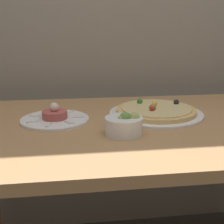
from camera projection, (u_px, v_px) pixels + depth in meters
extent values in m
cube|color=#AD7F51|center=(141.00, 127.00, 1.14)|extent=(1.41, 0.81, 0.03)
cylinder|color=white|center=(156.00, 114.00, 1.22)|extent=(0.36, 0.36, 0.01)
cylinder|color=#DBB26B|center=(156.00, 111.00, 1.22)|extent=(0.31, 0.31, 0.02)
cylinder|color=#E0C684|center=(156.00, 108.00, 1.21)|extent=(0.27, 0.27, 0.01)
sphere|color=#387F33|center=(140.00, 101.00, 1.28)|extent=(0.02, 0.02, 0.02)
sphere|color=gold|center=(154.00, 104.00, 1.23)|extent=(0.02, 0.02, 0.02)
sphere|color=#997047|center=(153.00, 108.00, 1.18)|extent=(0.03, 0.03, 0.03)
sphere|color=#B22D23|center=(152.00, 109.00, 1.16)|extent=(0.02, 0.02, 0.02)
sphere|color=black|center=(176.00, 102.00, 1.27)|extent=(0.02, 0.02, 0.02)
cylinder|color=white|center=(55.00, 120.00, 1.14)|extent=(0.25, 0.25, 0.01)
cylinder|color=#B2514C|center=(55.00, 115.00, 1.14)|extent=(0.09, 0.09, 0.03)
sphere|color=silver|center=(54.00, 107.00, 1.13)|extent=(0.03, 0.03, 0.03)
cube|color=white|center=(78.00, 117.00, 1.15)|extent=(0.04, 0.02, 0.01)
cube|color=white|center=(69.00, 112.00, 1.21)|extent=(0.04, 0.04, 0.01)
cube|color=white|center=(51.00, 112.00, 1.22)|extent=(0.02, 0.04, 0.01)
cube|color=white|center=(34.00, 116.00, 1.17)|extent=(0.04, 0.03, 0.01)
cube|color=white|center=(32.00, 121.00, 1.10)|extent=(0.04, 0.03, 0.01)
cube|color=white|center=(48.00, 125.00, 1.06)|extent=(0.02, 0.04, 0.01)
cube|color=white|center=(69.00, 122.00, 1.08)|extent=(0.04, 0.04, 0.01)
cylinder|color=white|center=(124.00, 126.00, 1.00)|extent=(0.12, 0.12, 0.06)
sphere|color=#A3B25B|center=(134.00, 118.00, 1.00)|extent=(0.04, 0.04, 0.04)
sphere|color=#B7BC70|center=(132.00, 118.00, 1.00)|extent=(0.03, 0.03, 0.03)
sphere|color=#668E42|center=(126.00, 118.00, 0.99)|extent=(0.04, 0.04, 0.04)
sphere|color=#8EA34C|center=(121.00, 120.00, 0.99)|extent=(0.02, 0.02, 0.02)
sphere|color=#8EA34C|center=(124.00, 119.00, 0.99)|extent=(0.02, 0.02, 0.02)
sphere|color=#668E42|center=(125.00, 117.00, 1.01)|extent=(0.03, 0.03, 0.03)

